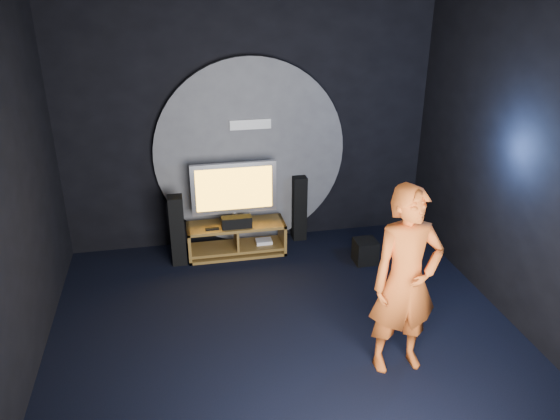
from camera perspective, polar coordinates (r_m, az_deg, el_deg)
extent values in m
plane|color=black|center=(5.92, 0.89, -13.53)|extent=(5.00, 5.00, 0.00)
cube|color=black|center=(7.40, -3.25, 9.36)|extent=(5.00, 0.04, 3.50)
cube|color=black|center=(2.97, 11.92, -15.05)|extent=(5.00, 0.04, 3.50)
cube|color=black|center=(5.16, -27.20, 0.14)|extent=(0.04, 5.00, 3.50)
cube|color=black|center=(6.08, 24.73, 3.95)|extent=(0.04, 5.00, 3.50)
cylinder|color=#515156|center=(7.47, -3.10, 5.91)|extent=(2.60, 0.08, 2.60)
cube|color=white|center=(7.30, -3.11, 8.92)|extent=(0.55, 0.03, 0.13)
cube|color=olive|center=(7.40, -4.63, -1.59)|extent=(1.32, 0.45, 0.04)
cube|color=olive|center=(7.54, -4.55, -3.85)|extent=(1.28, 0.42, 0.04)
cube|color=olive|center=(7.45, -9.48, -3.42)|extent=(0.04, 0.45, 0.45)
cube|color=olive|center=(7.58, 0.23, -2.58)|extent=(0.04, 0.45, 0.45)
cube|color=olive|center=(7.47, -4.59, -2.73)|extent=(0.03, 0.40, 0.29)
cube|color=olive|center=(7.58, -4.53, -4.39)|extent=(1.32, 0.45, 0.04)
cube|color=white|center=(7.57, -1.71, -3.29)|extent=(0.22, 0.16, 0.05)
cube|color=#B9B9C0|center=(7.44, -4.71, -1.08)|extent=(0.36, 0.22, 0.04)
cylinder|color=#B9B9C0|center=(7.41, -4.73, -0.59)|extent=(0.07, 0.07, 0.10)
cube|color=#B9B9C0|center=(7.26, -4.84, 2.29)|extent=(1.14, 0.06, 0.70)
cube|color=#FFA823|center=(7.23, -4.80, 2.20)|extent=(1.01, 0.01, 0.58)
cube|color=black|center=(7.26, -4.55, -1.26)|extent=(0.40, 0.15, 0.15)
cube|color=black|center=(7.25, -7.10, -1.98)|extent=(0.18, 0.05, 0.02)
cube|color=black|center=(7.25, -10.67, -2.10)|extent=(0.19, 0.21, 0.95)
cube|color=black|center=(7.80, 1.99, 0.24)|extent=(0.19, 0.21, 0.95)
cube|color=black|center=(7.37, 8.90, -4.27)|extent=(0.29, 0.29, 0.32)
imported|color=#C7531B|center=(5.23, 12.99, -7.29)|extent=(0.71, 0.48, 1.89)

